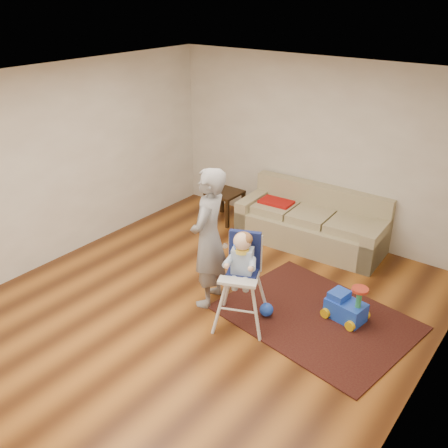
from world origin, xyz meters
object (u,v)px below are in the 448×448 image
Objects in this scene: side_table at (225,206)px; toy_ball at (266,310)px; high_chair at (242,281)px; adult at (209,238)px; sofa at (312,219)px; ride_on_toy at (347,301)px.

side_table is 3.07× the size of toy_ball.
adult is (-0.58, 0.14, 0.31)m from high_chair.
sofa reaches higher than toy_ball.
toy_ball is 0.57m from high_chair.
ride_on_toy is at bearing 96.74° from adult.
side_table is at bearing 137.39° from toy_ball.
high_chair reaches higher than toy_ball.
ride_on_toy is 0.94m from toy_ball.
high_chair reaches higher than sofa.
side_table is 3.13m from ride_on_toy.
side_table is 2.79m from toy_ball.
high_chair is (-0.95, -0.79, 0.31)m from ride_on_toy.
sofa is at bearing 103.79° from toy_ball.
ride_on_toy is 2.97× the size of toy_ball.
side_table is at bearing -163.93° from adult.
toy_ball is at bearing -137.25° from ride_on_toy.
side_table is 2.48m from adult.
sofa is 13.59× the size of toy_ball.
side_table is 0.43× the size of high_chair.
side_table is 0.29× the size of adult.
adult reaches higher than ride_on_toy.
ride_on_toy is (1.25, -1.46, -0.16)m from sofa.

